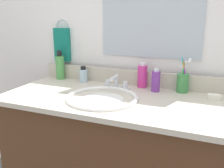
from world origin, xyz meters
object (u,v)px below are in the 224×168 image
Objects in this scene: bottle_cream_purple at (156,81)px; bottle_soap_pink at (142,76)px; bottle_gel_clear at (83,75)px; bottle_toner_green at (60,67)px; hand_towel at (62,45)px; soap_bar at (214,97)px; faucet at (116,84)px; cup_green at (183,82)px.

bottle_soap_pink is (-0.09, 0.05, 0.01)m from bottle_cream_purple.
bottle_gel_clear is at bearing -176.61° from bottle_soap_pink.
hand_towel is at bearing 104.76° from bottle_toner_green.
bottle_toner_green is at bearing -178.55° from bottle_soap_pink.
bottle_toner_green is 2.94× the size of soap_bar.
faucet is 0.38m from cup_green.
cup_green is 0.19m from soap_bar.
cup_green is (0.23, -0.01, -0.01)m from bottle_soap_pink.
hand_towel is 1.37× the size of faucet.
bottle_toner_green is at bearing 176.43° from bottle_cream_purple.
bottle_soap_pink is at bearing 1.45° from bottle_toner_green.
faucet is at bearing -177.75° from soap_bar.
faucet is (0.45, -0.15, -0.19)m from hand_towel.
cup_green is at bearing 16.65° from bottle_cream_purple.
bottle_toner_green reaches higher than bottle_gel_clear.
bottle_toner_green is at bearing 176.42° from soap_bar.
bottle_cream_purple is at bearing -163.35° from cup_green.
bottle_soap_pink reaches higher than faucet.
faucet is 1.07× the size of bottle_soap_pink.
bottle_soap_pink is at bearing 149.41° from bottle_cream_purple.
hand_towel is 0.51m from faucet.
cup_green is (0.81, -0.06, -0.16)m from hand_towel.
faucet is 0.54m from soap_bar.
bottle_soap_pink is 0.41m from soap_bar.
bottle_gel_clear is 1.58× the size of soap_bar.
bottle_soap_pink is at bearing 169.55° from soap_bar.
bottle_toner_green reaches higher than soap_bar.
bottle_cream_purple is 2.04× the size of soap_bar.
bottle_cream_purple is 0.15m from cup_green.
bottle_toner_green is 1.25× the size of bottle_soap_pink.
soap_bar is (0.79, -0.05, -0.03)m from bottle_gel_clear.
faucet is at bearing -16.18° from bottle_gel_clear.
cup_green reaches higher than bottle_soap_pink.
soap_bar is at bearing -3.78° from bottle_gel_clear.
faucet is at bearing -167.20° from cup_green.
hand_towel reaches higher than bottle_gel_clear.
soap_bar is at bearing -7.33° from hand_towel.
bottle_toner_green reaches higher than bottle_soap_pink.
bottle_gel_clear reaches higher than faucet.
bottle_soap_pink is at bearing 176.93° from cup_green.
hand_towel is at bearing 170.96° from bottle_cream_purple.
faucet is 0.23m from bottle_cream_purple.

